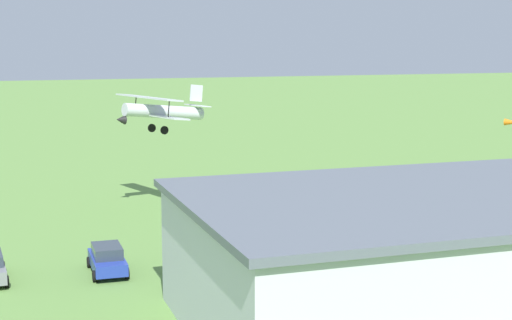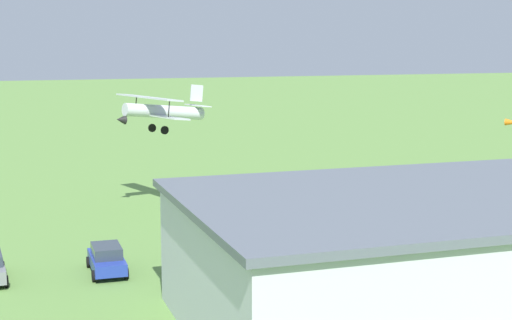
{
  "view_description": "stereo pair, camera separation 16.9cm",
  "coord_description": "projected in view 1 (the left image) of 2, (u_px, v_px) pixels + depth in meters",
  "views": [
    {
      "loc": [
        19.15,
        59.61,
        13.07
      ],
      "look_at": [
        1.91,
        8.39,
        4.75
      ],
      "focal_mm": 55.43,
      "sensor_mm": 36.0,
      "label": 1
    },
    {
      "loc": [
        18.99,
        59.67,
        13.07
      ],
      "look_at": [
        1.91,
        8.39,
        4.75
      ],
      "focal_mm": 55.43,
      "sensor_mm": 36.0,
      "label": 2
    }
  ],
  "objects": [
    {
      "name": "ground_plane",
      "position": [
        245.0,
        202.0,
        63.87
      ],
      "size": [
        400.0,
        400.0,
        0.0
      ],
      "primitive_type": "plane",
      "color": "#608C42"
    },
    {
      "name": "person_walking_on_apron",
      "position": [
        288.0,
        224.0,
        52.65
      ],
      "size": [
        0.54,
        0.54,
        1.67
      ],
      "color": "beige",
      "rests_on": "ground_plane"
    },
    {
      "name": "biplane",
      "position": [
        160.0,
        110.0,
        60.62
      ],
      "size": [
        7.79,
        8.01,
        3.64
      ],
      "color": "silver"
    },
    {
      "name": "car_blue",
      "position": [
        107.0,
        259.0,
        44.33
      ],
      "size": [
        2.01,
        4.21,
        1.6
      ],
      "color": "#23389E",
      "rests_on": "ground_plane"
    }
  ]
}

